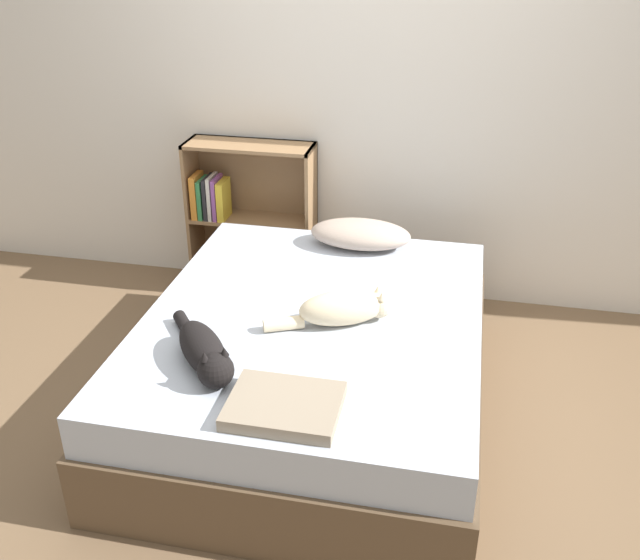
{
  "coord_description": "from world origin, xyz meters",
  "views": [
    {
      "loc": [
        0.6,
        -2.68,
        2.13
      ],
      "look_at": [
        0.0,
        0.14,
        0.62
      ],
      "focal_mm": 40.0,
      "sensor_mm": 36.0,
      "label": 1
    }
  ],
  "objects_px": {
    "bed": "(314,363)",
    "bookshelf": "(248,213)",
    "pillow": "(360,234)",
    "cat_light": "(345,308)",
    "cat_dark": "(205,352)"
  },
  "relations": [
    {
      "from": "bed",
      "to": "pillow",
      "type": "relative_size",
      "value": 3.49
    },
    {
      "from": "cat_dark",
      "to": "cat_light",
      "type": "bearing_deg",
      "value": 95.74
    },
    {
      "from": "bookshelf",
      "to": "cat_dark",
      "type": "bearing_deg",
      "value": -78.47
    },
    {
      "from": "bookshelf",
      "to": "cat_light",
      "type": "bearing_deg",
      "value": -55.84
    },
    {
      "from": "cat_light",
      "to": "bookshelf",
      "type": "bearing_deg",
      "value": 100.1
    },
    {
      "from": "cat_light",
      "to": "bookshelf",
      "type": "distance_m",
      "value": 1.45
    },
    {
      "from": "cat_light",
      "to": "bookshelf",
      "type": "height_order",
      "value": "bookshelf"
    },
    {
      "from": "cat_dark",
      "to": "pillow",
      "type": "bearing_deg",
      "value": 124.21
    },
    {
      "from": "pillow",
      "to": "cat_light",
      "type": "height_order",
      "value": "cat_light"
    },
    {
      "from": "cat_light",
      "to": "bookshelf",
      "type": "xyz_separation_m",
      "value": [
        -0.81,
        1.2,
        -0.11
      ]
    },
    {
      "from": "pillow",
      "to": "cat_light",
      "type": "bearing_deg",
      "value": -85.81
    },
    {
      "from": "cat_dark",
      "to": "bookshelf",
      "type": "distance_m",
      "value": 1.68
    },
    {
      "from": "pillow",
      "to": "bookshelf",
      "type": "relative_size",
      "value": 0.58
    },
    {
      "from": "bed",
      "to": "bookshelf",
      "type": "distance_m",
      "value": 1.35
    },
    {
      "from": "pillow",
      "to": "bookshelf",
      "type": "height_order",
      "value": "bookshelf"
    }
  ]
}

